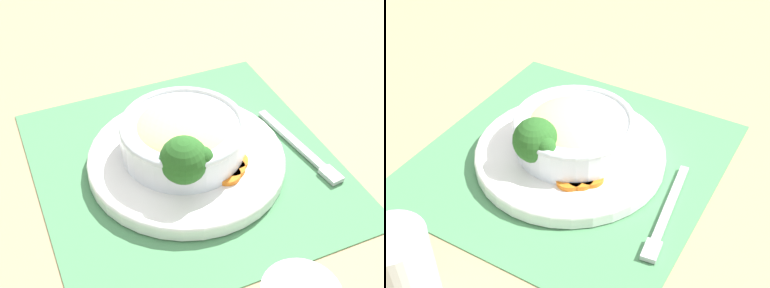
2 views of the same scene
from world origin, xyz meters
The scene contains 10 objects.
ground_plane centered at (0.00, 0.00, 0.00)m, with size 4.00×4.00×0.00m, color tan.
placemat centered at (0.00, 0.00, 0.00)m, with size 0.44×0.45×0.00m.
plate centered at (0.00, 0.00, 0.02)m, with size 0.28×0.28×0.02m.
bowl centered at (0.00, -0.01, 0.05)m, with size 0.18×0.18×0.06m.
broccoli_floret centered at (0.02, 0.05, 0.06)m, with size 0.06×0.06×0.08m.
carrot_slice_near centered at (-0.04, 0.06, 0.02)m, with size 0.04×0.04×0.01m.
carrot_slice_middle centered at (-0.05, 0.05, 0.02)m, with size 0.04×0.04×0.01m.
carrot_slice_far centered at (-0.06, 0.04, 0.02)m, with size 0.04×0.04×0.01m.
water_glass centered at (0.01, 0.31, 0.06)m, with size 0.07×0.07×0.13m.
fork centered at (-0.17, 0.04, 0.01)m, with size 0.05×0.18×0.01m.
Camera 2 is at (-0.34, 0.51, 0.52)m, focal length 50.00 mm.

